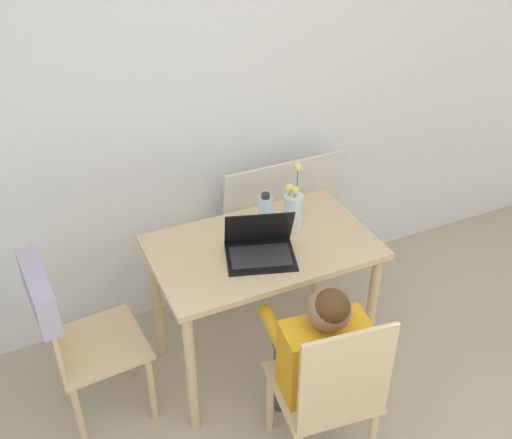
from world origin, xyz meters
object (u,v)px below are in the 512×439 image
Objects in this scene: person_seated at (320,348)px; water_bottle at (265,214)px; chair_spare at (64,323)px; flower_vase at (293,208)px; laptop at (260,245)px; chair_occupied at (329,394)px.

water_bottle reaches higher than person_seated.
chair_spare is 1.16m from flower_vase.
water_bottle is at bearing 74.52° from laptop.
person_seated reaches higher than chair_spare.
person_seated is 0.72m from flower_vase.
flower_vase is at bearing -98.95° from chair_occupied.
chair_occupied is 0.99× the size of chair_spare.
chair_spare is at bearing -174.96° from water_bottle.
laptop reaches higher than water_bottle.
flower_vase is at bearing -100.61° from person_seated.
person_seated is 0.55m from laptop.
laptop reaches higher than person_seated.
flower_vase is at bearing 46.68° from laptop.
chair_spare is (-0.92, 0.70, 0.15)m from chair_occupied.
person_seated is (0.01, 0.12, 0.14)m from chair_occupied.
person_seated is at bearing -95.69° from water_bottle.
chair_occupied is at bearing -70.44° from laptop.
water_bottle is at bearing -89.33° from chair_spare.
chair_spare is 2.63× the size of flower_vase.
person_seated is 0.71m from water_bottle.
person_seated is 2.58× the size of laptop.
chair_occupied is 2.45× the size of laptop.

